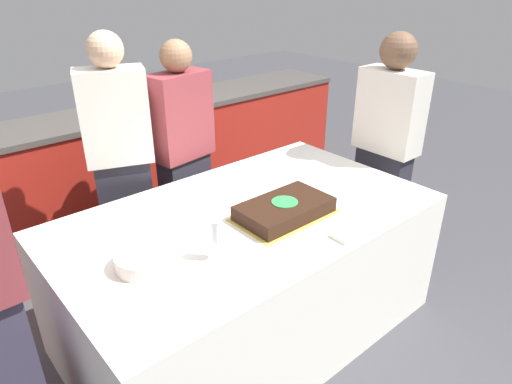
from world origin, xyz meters
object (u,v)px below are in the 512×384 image
(wine_glass, at_px, (217,233))
(person_cutting_cake, at_px, (184,158))
(plate_stack, at_px, (144,260))
(person_seated_right, at_px, (385,149))
(cake, at_px, (284,209))
(person_standing_back, at_px, (122,168))

(wine_glass, distance_m, person_cutting_cake, 1.14)
(person_cutting_cake, bearing_deg, plate_stack, 40.26)
(wine_glass, height_order, person_cutting_cake, person_cutting_cake)
(wine_glass, height_order, person_seated_right, person_seated_right)
(cake, xyz_separation_m, plate_stack, (-0.75, 0.07, -0.01))
(wine_glass, relative_size, person_seated_right, 0.12)
(person_seated_right, bearing_deg, person_standing_back, -117.92)
(cake, bearing_deg, person_standing_back, 114.24)
(plate_stack, xyz_separation_m, person_cutting_cake, (0.75, 0.87, -0.01))
(cake, bearing_deg, wine_glass, -169.94)
(wine_glass, distance_m, person_seated_right, 1.57)
(plate_stack, height_order, wine_glass, wine_glass)
(wine_glass, bearing_deg, person_cutting_cake, 64.90)
(person_seated_right, relative_size, person_standing_back, 0.97)
(person_cutting_cake, height_order, person_seated_right, person_seated_right)
(person_cutting_cake, bearing_deg, cake, 81.08)
(person_standing_back, bearing_deg, cake, 134.94)
(wine_glass, xyz_separation_m, person_standing_back, (0.06, 1.03, -0.06))
(person_cutting_cake, relative_size, person_seated_right, 0.98)
(cake, height_order, person_seated_right, person_seated_right)
(plate_stack, relative_size, wine_glass, 1.25)
(person_cutting_cake, bearing_deg, person_standing_back, -8.92)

